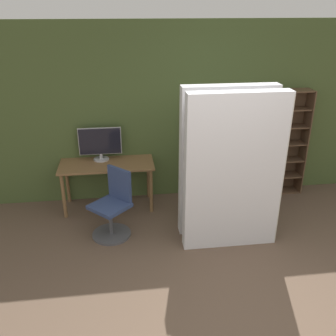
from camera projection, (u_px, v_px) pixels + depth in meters
ground_plane at (238, 333)px, 3.57m from camera, size 16.00×16.00×0.00m
wall_back at (187, 113)px, 5.71m from camera, size 8.00×0.06×2.70m
desk at (107, 169)px, 5.56m from camera, size 1.39×0.59×0.72m
monitor at (100, 143)px, 5.55m from camera, size 0.63×0.23×0.50m
office_chair at (113, 209)px, 4.98m from camera, size 0.62×0.62×0.92m
bookshelf at (281, 143)px, 5.96m from camera, size 0.63×0.29×1.70m
mattress_near at (234, 174)px, 4.52m from camera, size 1.21×0.20×2.00m
mattress_far at (226, 162)px, 4.85m from camera, size 1.21×0.20×2.00m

